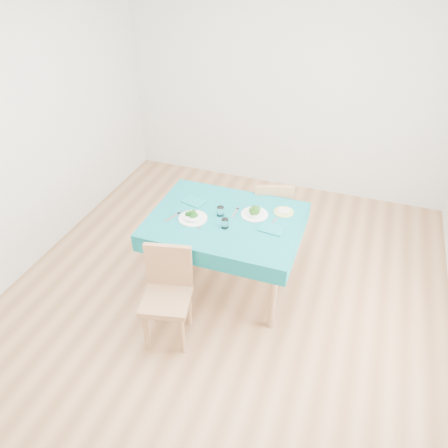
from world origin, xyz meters
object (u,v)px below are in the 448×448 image
(chair_near, at_px, (166,296))
(side_plate, at_px, (284,212))
(table, at_px, (226,252))
(bowl_near, at_px, (193,215))
(bowl_far, at_px, (255,212))
(chair_far, at_px, (271,210))

(chair_near, bearing_deg, side_plate, 44.12)
(table, xyz_separation_m, side_plate, (0.46, 0.26, 0.38))
(table, relative_size, chair_near, 1.40)
(table, bearing_deg, bowl_near, -159.18)
(bowl_far, xyz_separation_m, side_plate, (0.23, 0.13, -0.03))
(chair_near, relative_size, side_plate, 5.26)
(chair_near, xyz_separation_m, bowl_far, (0.45, 0.92, 0.32))
(chair_near, relative_size, bowl_far, 3.92)
(chair_far, relative_size, side_plate, 5.18)
(bowl_near, xyz_separation_m, bowl_far, (0.49, 0.24, -0.00))
(chair_far, bearing_deg, chair_near, 54.12)
(chair_near, relative_size, bowl_near, 3.74)
(bowl_far, relative_size, side_plate, 1.34)
(chair_far, distance_m, side_plate, 0.56)
(table, distance_m, chair_near, 0.82)
(table, distance_m, side_plate, 0.65)
(bowl_far, bearing_deg, side_plate, 28.57)
(bowl_near, relative_size, bowl_far, 1.05)
(bowl_near, bearing_deg, table, 20.82)
(side_plate, bearing_deg, bowl_far, -151.43)
(table, bearing_deg, side_plate, 29.91)
(side_plate, bearing_deg, chair_far, 115.43)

